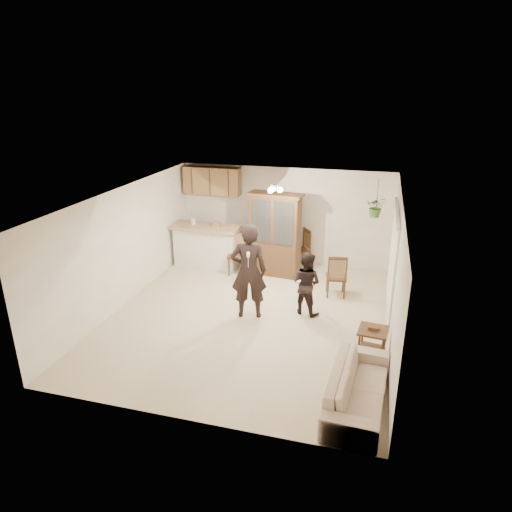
% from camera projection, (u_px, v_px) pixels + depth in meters
% --- Properties ---
extents(floor, '(6.50, 6.50, 0.00)m').
position_uv_depth(floor, '(250.00, 315.00, 9.38)').
color(floor, beige).
rests_on(floor, ground).
extents(ceiling, '(5.50, 6.50, 0.02)m').
position_uv_depth(ceiling, '(250.00, 196.00, 8.50)').
color(ceiling, silver).
rests_on(ceiling, wall_back).
extents(wall_back, '(5.50, 0.02, 2.50)m').
position_uv_depth(wall_back, '(284.00, 216.00, 11.88)').
color(wall_back, white).
rests_on(wall_back, ground).
extents(wall_front, '(5.50, 0.02, 2.50)m').
position_uv_depth(wall_front, '(182.00, 343.00, 6.01)').
color(wall_front, white).
rests_on(wall_front, ground).
extents(wall_left, '(0.02, 6.50, 2.50)m').
position_uv_depth(wall_left, '(125.00, 246.00, 9.62)').
color(wall_left, white).
rests_on(wall_left, ground).
extents(wall_right, '(0.02, 6.50, 2.50)m').
position_uv_depth(wall_right, '(395.00, 273.00, 8.26)').
color(wall_right, white).
rests_on(wall_right, ground).
extents(breakfast_bar, '(1.60, 0.55, 1.00)m').
position_uv_depth(breakfast_bar, '(206.00, 248.00, 11.78)').
color(breakfast_bar, silver).
rests_on(breakfast_bar, floor).
extents(bar_top, '(1.75, 0.70, 0.08)m').
position_uv_depth(bar_top, '(206.00, 227.00, 11.59)').
color(bar_top, tan).
rests_on(bar_top, breakfast_bar).
extents(upper_cabinets, '(1.50, 0.34, 0.70)m').
position_uv_depth(upper_cabinets, '(212.00, 181.00, 11.88)').
color(upper_cabinets, olive).
rests_on(upper_cabinets, wall_back).
extents(vertical_blinds, '(0.06, 2.30, 2.10)m').
position_uv_depth(vertical_blinds, '(392.00, 263.00, 9.14)').
color(vertical_blinds, white).
rests_on(vertical_blinds, wall_right).
extents(ceiling_fixture, '(0.36, 0.36, 0.20)m').
position_uv_depth(ceiling_fixture, '(274.00, 189.00, 9.57)').
color(ceiling_fixture, '#FCE1BD').
rests_on(ceiling_fixture, ceiling).
extents(hanging_plant, '(0.43, 0.37, 0.48)m').
position_uv_depth(hanging_plant, '(376.00, 207.00, 10.33)').
color(hanging_plant, '#2D5B24').
rests_on(hanging_plant, ceiling).
extents(plant_cord, '(0.01, 0.01, 0.65)m').
position_uv_depth(plant_cord, '(378.00, 193.00, 10.22)').
color(plant_cord, black).
rests_on(plant_cord, ceiling).
extents(sofa, '(0.86, 1.92, 0.73)m').
position_uv_depth(sofa, '(358.00, 383.00, 6.65)').
color(sofa, beige).
rests_on(sofa, floor).
extents(adult, '(0.75, 0.59, 1.80)m').
position_uv_depth(adult, '(249.00, 275.00, 9.05)').
color(adult, black).
rests_on(adult, floor).
extents(child, '(0.79, 0.71, 1.35)m').
position_uv_depth(child, '(306.00, 283.00, 9.26)').
color(child, black).
rests_on(child, floor).
extents(china_hutch, '(1.35, 0.64, 2.05)m').
position_uv_depth(china_hutch, '(275.00, 235.00, 11.10)').
color(china_hutch, '#352213').
rests_on(china_hutch, floor).
extents(side_table, '(0.54, 0.54, 0.60)m').
position_uv_depth(side_table, '(372.00, 343.00, 7.85)').
color(side_table, '#352213').
rests_on(side_table, floor).
extents(chair_bar, '(0.54, 0.54, 1.07)m').
position_uv_depth(chair_bar, '(238.00, 262.00, 11.37)').
color(chair_bar, '#352213').
rests_on(chair_bar, floor).
extents(chair_hutch_left, '(0.62, 0.62, 1.00)m').
position_uv_depth(chair_hutch_left, '(299.00, 257.00, 11.77)').
color(chair_hutch_left, '#352213').
rests_on(chair_hutch_left, floor).
extents(chair_hutch_right, '(0.50, 0.50, 0.99)m').
position_uv_depth(chair_hutch_right, '(336.00, 284.00, 10.18)').
color(chair_hutch_right, '#352213').
rests_on(chair_hutch_right, floor).
extents(controller_adult, '(0.10, 0.18, 0.05)m').
position_uv_depth(controller_adult, '(248.00, 255.00, 8.41)').
color(controller_adult, white).
rests_on(controller_adult, adult).
extents(controller_child, '(0.07, 0.12, 0.04)m').
position_uv_depth(controller_child, '(299.00, 282.00, 8.97)').
color(controller_child, white).
rests_on(controller_child, child).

